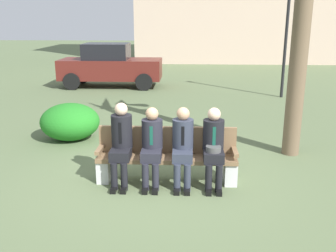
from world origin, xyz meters
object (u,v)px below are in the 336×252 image
at_px(seated_man_centerleft, 152,142).
at_px(parked_car_near, 110,65).
at_px(seated_man_leftmost, 121,140).
at_px(park_bench, 167,156).
at_px(seated_man_rightmost, 214,143).
at_px(seated_man_centerright, 183,143).
at_px(street_lamp, 287,27).
at_px(shrub_near_bench, 70,122).

relative_size(seated_man_centerleft, parked_car_near, 0.32).
xyz_separation_m(seated_man_leftmost, seated_man_centerleft, (0.50, -0.01, -0.04)).
height_order(park_bench, seated_man_centerleft, seated_man_centerleft).
bearing_deg(seated_man_rightmost, seated_man_centerright, 179.31).
bearing_deg(seated_man_rightmost, park_bench, 169.57).
relative_size(seated_man_rightmost, street_lamp, 0.33).
distance_m(seated_man_leftmost, seated_man_centerleft, 0.50).
distance_m(seated_man_leftmost, seated_man_rightmost, 1.48).
distance_m(park_bench, seated_man_leftmost, 0.80).
relative_size(seated_man_centerright, seated_man_rightmost, 1.00).
height_order(seated_man_centerright, street_lamp, street_lamp).
distance_m(seated_man_leftmost, street_lamp, 8.61).
bearing_deg(parked_car_near, seated_man_rightmost, -69.14).
xyz_separation_m(park_bench, seated_man_rightmost, (0.75, -0.14, 0.27)).
distance_m(seated_man_centerright, parked_car_near, 9.51).
distance_m(parked_car_near, street_lamp, 6.66).
xyz_separation_m(shrub_near_bench, parked_car_near, (-0.42, 6.78, 0.43)).
xyz_separation_m(park_bench, seated_man_centerright, (0.26, -0.13, 0.28)).
bearing_deg(seated_man_centerright, seated_man_rightmost, -0.69).
bearing_deg(parked_car_near, seated_man_centerleft, -74.79).
xyz_separation_m(park_bench, parked_car_near, (-2.70, 8.90, 0.40)).
height_order(seated_man_leftmost, parked_car_near, parked_car_near).
bearing_deg(seated_man_leftmost, seated_man_centerleft, -0.81).
xyz_separation_m(seated_man_centerleft, seated_man_rightmost, (0.99, -0.01, 0.00)).
bearing_deg(street_lamp, seated_man_leftmost, -120.47).
bearing_deg(park_bench, street_lamp, 63.60).
distance_m(shrub_near_bench, street_lamp, 7.94).
relative_size(park_bench, seated_man_centerright, 1.80).
bearing_deg(park_bench, parked_car_near, 106.84).
xyz_separation_m(seated_man_centerright, street_lamp, (3.30, 7.30, 1.64)).
xyz_separation_m(seated_man_centerleft, shrub_near_bench, (-2.03, 2.26, -0.30)).
distance_m(seated_man_rightmost, street_lamp, 7.99).
relative_size(seated_man_centerleft, street_lamp, 0.33).
bearing_deg(shrub_near_bench, seated_man_centerleft, -48.01).
relative_size(seated_man_centerleft, seated_man_centerright, 0.99).
bearing_deg(parked_car_near, park_bench, -73.16).
xyz_separation_m(seated_man_centerleft, parked_car_near, (-2.46, 9.04, 0.13)).
relative_size(shrub_near_bench, parked_car_near, 0.33).
xyz_separation_m(seated_man_centerright, shrub_near_bench, (-2.53, 2.26, -0.30)).
bearing_deg(seated_man_rightmost, shrub_near_bench, 143.16).
height_order(seated_man_centerleft, seated_man_centerright, seated_man_centerright).
distance_m(seated_man_centerleft, seated_man_centerright, 0.50).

